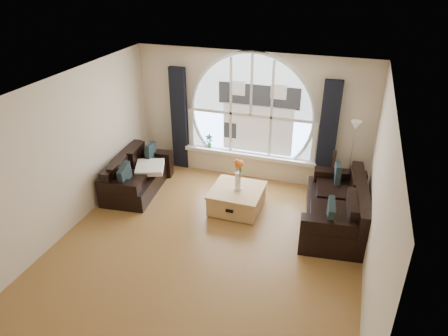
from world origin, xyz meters
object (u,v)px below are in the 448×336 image
guitar (332,172)px  vase_flowers (238,171)px  sofa_left (137,173)px  floor_lamp (350,160)px  coffee_chest (237,198)px  potted_plant (209,141)px  sofa_right (335,206)px

guitar → vase_flowers: bearing=-135.1°
vase_flowers → guitar: vase_flowers is taller
sofa_left → floor_lamp: floor_lamp is taller
sofa_left → guitar: (3.80, 0.99, 0.13)m
coffee_chest → potted_plant: (-1.05, 1.37, 0.47)m
sofa_right → coffee_chest: 1.82m
sofa_right → sofa_left: bearing=173.0°
vase_flowers → floor_lamp: bearing=31.2°
sofa_right → potted_plant: (-2.86, 1.35, 0.31)m
vase_flowers → floor_lamp: 2.28m
sofa_right → floor_lamp: floor_lamp is taller
vase_flowers → guitar: (1.64, 1.04, -0.29)m
sofa_left → sofa_right: 3.96m
guitar → potted_plant: 2.73m
floor_lamp → sofa_right: bearing=-97.2°
sofa_right → floor_lamp: bearing=76.4°
sofa_left → potted_plant: (1.10, 1.31, 0.31)m
coffee_chest → floor_lamp: floor_lamp is taller
sofa_left → sofa_right: size_ratio=0.85×
sofa_right → floor_lamp: 1.25m
vase_flowers → potted_plant: vase_flowers is taller
floor_lamp → guitar: (-0.31, -0.14, -0.27)m
vase_flowers → floor_lamp: (1.95, 1.18, -0.02)m
coffee_chest → potted_plant: bearing=127.8°
sofa_right → vase_flowers: 1.85m
coffee_chest → floor_lamp: size_ratio=0.60×
sofa_left → potted_plant: potted_plant is taller
coffee_chest → floor_lamp: (1.96, 1.19, 0.57)m
floor_lamp → guitar: 0.43m
coffee_chest → vase_flowers: vase_flowers is taller
vase_flowers → guitar: bearing=32.5°
sofa_left → sofa_right: sofa_right is taller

